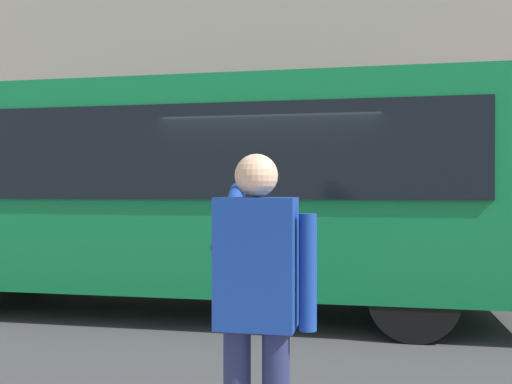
{
  "coord_description": "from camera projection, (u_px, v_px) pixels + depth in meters",
  "views": [
    {
      "loc": [
        -1.15,
        7.44,
        1.68
      ],
      "look_at": [
        0.41,
        -0.35,
        1.63
      ],
      "focal_mm": 40.81,
      "sensor_mm": 36.0,
      "label": 1
    }
  ],
  "objects": [
    {
      "name": "ground_plane",
      "position": [
        282.0,
        318.0,
        7.53
      ],
      "size": [
        60.0,
        60.0,
        0.0
      ],
      "primitive_type": "plane",
      "color": "#38383A"
    },
    {
      "name": "red_bus",
      "position": [
        182.0,
        188.0,
        8.0
      ],
      "size": [
        9.05,
        2.54,
        3.08
      ],
      "color": "#0F7238",
      "rests_on": "ground_plane"
    },
    {
      "name": "pedestrian_photographer",
      "position": [
        257.0,
        294.0,
        2.94
      ],
      "size": [
        0.53,
        0.52,
        1.7
      ],
      "color": "#1E2347",
      "rests_on": "sidewalk_curb"
    },
    {
      "name": "building_facade_far",
      "position": [
        325.0,
        12.0,
        14.16
      ],
      "size": [
        28.0,
        1.55,
        12.0
      ],
      "color": "#A89E8E",
      "rests_on": "ground_plane"
    }
  ]
}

